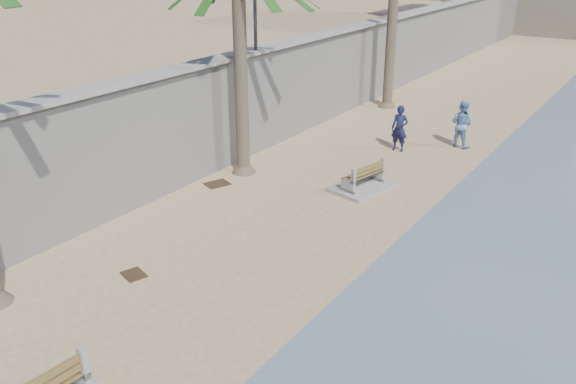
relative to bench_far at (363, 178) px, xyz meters
The scene contains 7 objects.
seawall 10.46m from the bench_far, 118.13° to the left, with size 0.45×70.00×3.50m, color gray.
wall_cap 10.85m from the bench_far, 118.13° to the left, with size 0.80×70.00×0.12m, color gray.
bench_far is the anchor object (origin of this frame).
person_a 4.05m from the bench_far, 98.48° to the left, with size 0.68×0.46×1.89m, color #121533.
person_b 5.77m from the bench_far, 78.97° to the left, with size 0.91×0.71×1.90m, color #537DAD.
debris_c 4.52m from the bench_far, 151.43° to the right, with size 0.72×0.57×0.03m, color #382616.
debris_d 7.76m from the bench_far, 104.92° to the right, with size 0.55×0.44×0.03m, color #382616.
Camera 1 is at (7.25, -4.75, 7.08)m, focal length 38.00 mm.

